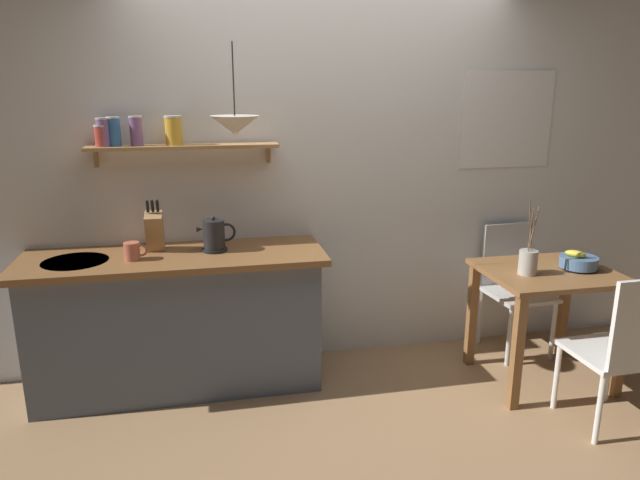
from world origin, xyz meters
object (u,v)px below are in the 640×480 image
(twig_vase, at_px, (528,261))
(knife_block, at_px, (155,231))
(electric_kettle, at_px, (215,236))
(pendant_lamp, at_px, (235,125))
(dining_chair_near, at_px, (622,346))
(coffee_mug_by_sink, at_px, (133,251))
(dining_table, at_px, (547,292))
(fruit_bowl, at_px, (578,261))
(dining_chair_far, at_px, (512,282))

(twig_vase, height_order, knife_block, twig_vase)
(electric_kettle, relative_size, pendant_lamp, 0.47)
(knife_block, bearing_deg, dining_chair_near, -23.54)
(twig_vase, distance_m, coffee_mug_by_sink, 2.39)
(dining_chair_near, relative_size, twig_vase, 2.00)
(dining_table, height_order, fruit_bowl, fruit_bowl)
(dining_table, distance_m, dining_chair_far, 0.51)
(dining_chair_far, relative_size, twig_vase, 1.95)
(dining_table, distance_m, electric_kettle, 2.13)
(fruit_bowl, height_order, coffee_mug_by_sink, coffee_mug_by_sink)
(pendant_lamp, bearing_deg, knife_block, 155.00)
(dining_chair_near, relative_size, knife_block, 2.88)
(dining_table, height_order, coffee_mug_by_sink, coffee_mug_by_sink)
(dining_chair_far, bearing_deg, dining_table, -96.20)
(coffee_mug_by_sink, bearing_deg, pendant_lamp, -5.93)
(fruit_bowl, relative_size, pendant_lamp, 0.46)
(twig_vase, height_order, pendant_lamp, pendant_lamp)
(fruit_bowl, distance_m, knife_block, 2.67)
(dining_table, relative_size, twig_vase, 1.72)
(electric_kettle, bearing_deg, twig_vase, -13.37)
(dining_chair_far, bearing_deg, coffee_mug_by_sink, -175.89)
(coffee_mug_by_sink, distance_m, pendant_lamp, 0.96)
(dining_table, bearing_deg, knife_block, 168.80)
(dining_table, xyz_separation_m, coffee_mug_by_sink, (-2.54, 0.31, 0.33))
(knife_block, bearing_deg, dining_table, -11.20)
(fruit_bowl, distance_m, coffee_mug_by_sink, 2.76)
(knife_block, height_order, pendant_lamp, pendant_lamp)
(dining_chair_near, xyz_separation_m, pendant_lamp, (-2.00, 0.86, 1.16))
(electric_kettle, distance_m, knife_block, 0.37)
(dining_chair_near, bearing_deg, pendant_lamp, 156.84)
(fruit_bowl, xyz_separation_m, twig_vase, (-0.37, -0.03, 0.03))
(fruit_bowl, distance_m, pendant_lamp, 2.30)
(fruit_bowl, bearing_deg, pendant_lamp, 172.89)
(dining_chair_near, relative_size, dining_chair_far, 1.03)
(electric_kettle, height_order, pendant_lamp, pendant_lamp)
(dining_chair_far, xyz_separation_m, coffee_mug_by_sink, (-2.60, -0.19, 0.44))
(dining_table, bearing_deg, electric_kettle, 168.92)
(electric_kettle, bearing_deg, coffee_mug_by_sink, -168.96)
(dining_chair_far, distance_m, electric_kettle, 2.17)
(twig_vase, xyz_separation_m, knife_block, (-2.24, 0.52, 0.18))
(dining_chair_near, relative_size, electric_kettle, 3.92)
(electric_kettle, relative_size, coffee_mug_by_sink, 1.77)
(twig_vase, bearing_deg, coffee_mug_by_sink, 171.49)
(knife_block, relative_size, pendant_lamp, 0.64)
(twig_vase, distance_m, knife_block, 2.31)
(dining_chair_near, relative_size, pendant_lamp, 1.85)
(coffee_mug_by_sink, bearing_deg, electric_kettle, 11.04)
(dining_chair_near, height_order, coffee_mug_by_sink, coffee_mug_by_sink)
(dining_table, bearing_deg, fruit_bowl, -5.28)
(knife_block, distance_m, pendant_lamp, 0.85)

